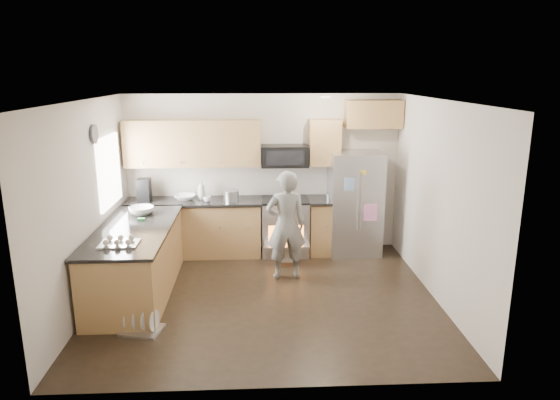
{
  "coord_description": "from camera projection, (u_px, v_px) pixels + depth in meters",
  "views": [
    {
      "loc": [
        -0.12,
        -6.17,
        2.93
      ],
      "look_at": [
        0.21,
        0.5,
        1.22
      ],
      "focal_mm": 32.0,
      "sensor_mm": 36.0,
      "label": 1
    }
  ],
  "objects": [
    {
      "name": "stove_range",
      "position": [
        285.0,
        214.0,
        8.19
      ],
      "size": [
        0.76,
        0.97,
        1.79
      ],
      "color": "#B7B7BC",
      "rests_on": "ground"
    },
    {
      "name": "refrigerator",
      "position": [
        355.0,
        203.0,
        8.17
      ],
      "size": [
        0.83,
        0.66,
        1.69
      ],
      "rotation": [
        0.0,
        0.0,
        -0.0
      ],
      "color": "#B7B7BC",
      "rests_on": "ground"
    },
    {
      "name": "person",
      "position": [
        286.0,
        225.0,
        7.17
      ],
      "size": [
        0.62,
        0.45,
        1.6
      ],
      "primitive_type": "imported",
      "rotation": [
        0.0,
        0.0,
        3.25
      ],
      "color": "gray",
      "rests_on": "ground"
    },
    {
      "name": "dish_rack",
      "position": [
        142.0,
        325.0,
        5.8
      ],
      "size": [
        0.52,
        0.45,
        0.28
      ],
      "rotation": [
        0.0,
        0.0,
        -0.24
      ],
      "color": "#B7B7BC",
      "rests_on": "ground"
    },
    {
      "name": "peninsula",
      "position": [
        136.0,
        260.0,
        6.74
      ],
      "size": [
        0.96,
        2.36,
        1.04
      ],
      "color": "#A07540",
      "rests_on": "ground"
    },
    {
      "name": "room_shell",
      "position": [
        262.0,
        175.0,
        6.3
      ],
      "size": [
        4.54,
        4.04,
        2.62
      ],
      "color": "beige",
      "rests_on": "ground"
    },
    {
      "name": "ground",
      "position": [
        266.0,
        297.0,
        6.7
      ],
      "size": [
        4.5,
        4.5,
        0.0
      ],
      "primitive_type": "plane",
      "color": "black",
      "rests_on": "ground"
    },
    {
      "name": "back_cabinet_run",
      "position": [
        227.0,
        197.0,
        8.12
      ],
      "size": [
        4.45,
        0.64,
        2.5
      ],
      "color": "#A07540",
      "rests_on": "ground"
    }
  ]
}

